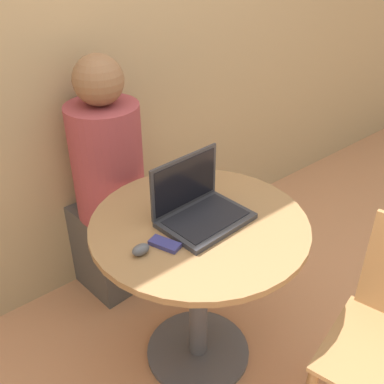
% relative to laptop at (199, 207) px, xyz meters
% --- Properties ---
extents(ground_plane, '(12.00, 12.00, 0.00)m').
position_rel_laptop_xyz_m(ground_plane, '(-0.01, -0.02, -0.76)').
color(ground_plane, tan).
extents(back_wall, '(7.00, 0.05, 2.60)m').
position_rel_laptop_xyz_m(back_wall, '(-0.01, 0.78, 0.54)').
color(back_wall, tan).
rests_on(back_wall, ground_plane).
extents(round_table, '(0.80, 0.80, 0.71)m').
position_rel_laptop_xyz_m(round_table, '(-0.01, -0.02, -0.23)').
color(round_table, '#4C4C51').
rests_on(round_table, ground_plane).
extents(laptop, '(0.33, 0.25, 0.23)m').
position_rel_laptop_xyz_m(laptop, '(0.00, 0.00, 0.00)').
color(laptop, '#2D2D33').
rests_on(laptop, round_table).
extents(cell_phone, '(0.08, 0.12, 0.02)m').
position_rel_laptop_xyz_m(cell_phone, '(-0.19, -0.05, -0.04)').
color(cell_phone, navy).
rests_on(cell_phone, round_table).
extents(computer_mouse, '(0.06, 0.04, 0.04)m').
position_rel_laptop_xyz_m(computer_mouse, '(-0.28, -0.03, -0.03)').
color(computer_mouse, '#4C4C51').
rests_on(computer_mouse, round_table).
extents(person_seated, '(0.33, 0.50, 1.20)m').
position_rel_laptop_xyz_m(person_seated, '(-0.04, 0.63, -0.25)').
color(person_seated, '#4C4742').
rests_on(person_seated, ground_plane).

